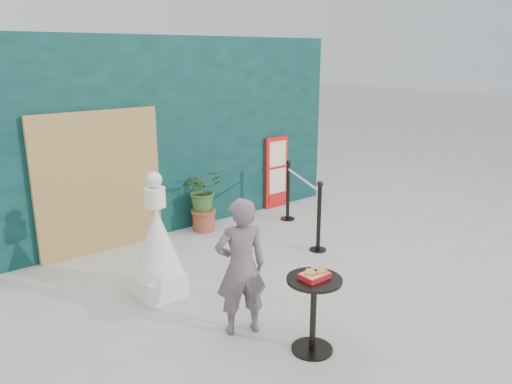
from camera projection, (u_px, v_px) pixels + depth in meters
The scene contains 10 objects.
ground at pixel (320, 295), 5.87m from camera, with size 60.00×60.00×0.00m, color #ADAAA5.
back_wall at pixel (178, 135), 7.82m from camera, with size 6.00×0.30×3.00m, color #092927.
bamboo_fence at pixel (100, 183), 6.95m from camera, with size 1.80×0.08×2.00m, color tan.
woman at pixel (241, 267), 4.92m from camera, with size 0.52×0.34×1.42m, color #62545D.
menu_board at pixel (276, 172), 9.05m from camera, with size 0.50×0.07×1.30m.
statue at pixel (158, 247), 5.71m from camera, with size 0.58×0.58×1.49m.
cafe_table at pixel (314, 303), 4.65m from camera, with size 0.52×0.52×0.75m.
food_basket at pixel (315, 275), 4.58m from camera, with size 0.26×0.19×0.11m.
planter at pixel (203, 195), 7.86m from camera, with size 0.59×0.51×1.00m.
stanchion_barrier at pixel (302, 203), 7.73m from camera, with size 0.84×1.54×1.03m.
Camera 1 is at (-3.94, -3.66, 2.76)m, focal length 35.00 mm.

